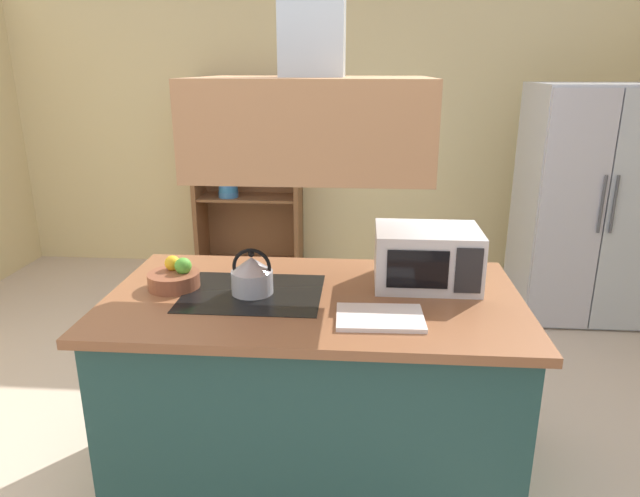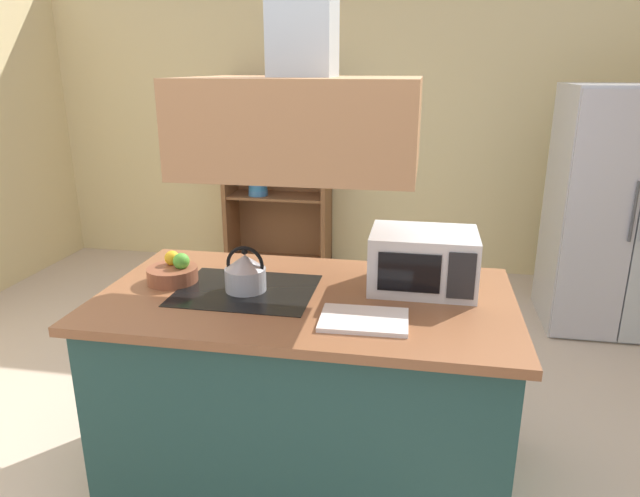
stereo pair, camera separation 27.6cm
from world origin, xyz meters
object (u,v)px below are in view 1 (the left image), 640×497
(refrigerator, at_px, (585,204))
(fruit_bowl, at_px, (175,277))
(microwave, at_px, (427,257))
(cutting_board, at_px, (380,317))
(dish_cabinet, at_px, (249,189))
(kettle, at_px, (252,275))

(refrigerator, distance_m, fruit_bowl, 3.17)
(refrigerator, relative_size, microwave, 3.77)
(refrigerator, relative_size, cutting_board, 5.10)
(microwave, relative_size, fruit_bowl, 2.01)
(dish_cabinet, distance_m, fruit_bowl, 2.80)
(refrigerator, height_order, microwave, refrigerator)
(fruit_bowl, bearing_deg, cutting_board, -16.91)
(kettle, distance_m, microwave, 0.78)
(refrigerator, xyz_separation_m, cutting_board, (-1.58, -2.24, 0.04))
(cutting_board, relative_size, fruit_bowl, 1.48)
(dish_cabinet, bearing_deg, fruit_bowl, -85.39)
(refrigerator, distance_m, dish_cabinet, 2.83)
(refrigerator, distance_m, kettle, 2.93)
(microwave, bearing_deg, cutting_board, -118.18)
(refrigerator, bearing_deg, fruit_bowl, -141.67)
(refrigerator, height_order, fruit_bowl, refrigerator)
(refrigerator, xyz_separation_m, dish_cabinet, (-2.71, 0.82, -0.10))
(refrigerator, distance_m, microwave, 2.30)
(microwave, bearing_deg, kettle, -167.41)
(dish_cabinet, bearing_deg, microwave, -63.16)
(microwave, distance_m, fruit_bowl, 1.13)
(refrigerator, distance_m, cutting_board, 2.74)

